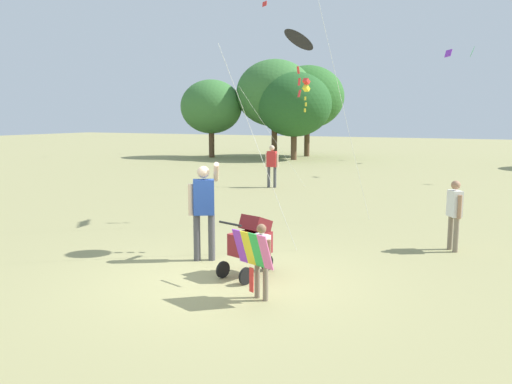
{
  "coord_description": "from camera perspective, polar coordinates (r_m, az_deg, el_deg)",
  "views": [
    {
      "loc": [
        4.09,
        -7.16,
        2.64
      ],
      "look_at": [
        0.04,
        1.17,
        1.3
      ],
      "focal_mm": 36.68,
      "sensor_mm": 36.0,
      "label": 1
    }
  ],
  "objects": [
    {
      "name": "person_couple_left",
      "position": [
        10.98,
        20.82,
        -1.81
      ],
      "size": [
        0.32,
        0.39,
        1.41
      ],
      "color": "#7F705B",
      "rests_on": "ground"
    },
    {
      "name": "person_red_shirt",
      "position": [
        19.54,
        1.74,
        3.22
      ],
      "size": [
        0.51,
        0.24,
        1.58
      ],
      "color": "#4C4C51",
      "rests_on": "ground"
    },
    {
      "name": "kite_adult_black",
      "position": [
        10.25,
        4.66,
        16.02
      ],
      "size": [
        1.45,
        1.7,
        4.28
      ],
      "color": "black",
      "rests_on": "ground"
    },
    {
      "name": "person_adult_flyer",
      "position": [
        9.59,
        -5.71,
        -1.31
      ],
      "size": [
        0.55,
        0.69,
        1.83
      ],
      "color": "#4C4C51",
      "rests_on": "ground"
    },
    {
      "name": "ground_plane",
      "position": [
        8.66,
        -3.67,
        -9.53
      ],
      "size": [
        120.0,
        120.0,
        0.0
      ],
      "primitive_type": "plane",
      "color": "#938E5B"
    },
    {
      "name": "kite_orange_delta",
      "position": [
        19.82,
        5.42,
        11.37
      ],
      "size": [
        1.55,
        2.84,
        4.05
      ],
      "color": "red",
      "rests_on": "ground"
    },
    {
      "name": "child_with_butterfly_kite",
      "position": [
        7.56,
        0.42,
        -6.82
      ],
      "size": [
        0.7,
        0.48,
        1.12
      ],
      "color": "#7F705B",
      "rests_on": "ground"
    },
    {
      "name": "stroller",
      "position": [
        8.7,
        -0.53,
        -5.29
      ],
      "size": [
        0.72,
        1.12,
        1.03
      ],
      "color": "black",
      "rests_on": "ground"
    }
  ]
}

